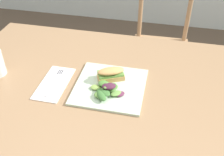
{
  "coord_description": "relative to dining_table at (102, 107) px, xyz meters",
  "views": [
    {
      "loc": [
        0.22,
        -0.82,
        1.48
      ],
      "look_at": [
        0.02,
        0.08,
        0.76
      ],
      "focal_mm": 43.45,
      "sensor_mm": 36.0,
      "label": 1
    }
  ],
  "objects": [
    {
      "name": "napkin_folded",
      "position": [
        -0.21,
        -0.02,
        0.11
      ],
      "size": [
        0.12,
        0.24,
        0.0
      ],
      "primitive_type": "cube",
      "rotation": [
        0.0,
        0.0,
        -0.01
      ],
      "color": "silver",
      "rests_on": "dining_table"
    },
    {
      "name": "dining_table",
      "position": [
        0.0,
        0.0,
        0.0
      ],
      "size": [
        1.37,
        0.94,
        0.74
      ],
      "color": "#997551",
      "rests_on": "ground"
    },
    {
      "name": "sandwich_half_front",
      "position": [
        0.03,
        0.06,
        0.15
      ],
      "size": [
        0.13,
        0.1,
        0.06
      ],
      "color": "tan",
      "rests_on": "plate_lunch"
    },
    {
      "name": "plate_lunch",
      "position": [
        0.03,
        0.01,
        0.12
      ],
      "size": [
        0.29,
        0.29,
        0.01
      ],
      "primitive_type": "cube",
      "color": "beige",
      "rests_on": "dining_table"
    },
    {
      "name": "salad_mixed_greens",
      "position": [
        0.03,
        -0.03,
        0.14
      ],
      "size": [
        0.15,
        0.14,
        0.04
      ],
      "color": "#518438",
      "rests_on": "plate_lunch"
    },
    {
      "name": "fork_on_napkin",
      "position": [
        -0.21,
        0.0,
        0.12
      ],
      "size": [
        0.03,
        0.19,
        0.0
      ],
      "color": "silver",
      "rests_on": "napkin_folded"
    },
    {
      "name": "chair_wooden_far",
      "position": [
        0.21,
        0.86,
        -0.18
      ],
      "size": [
        0.41,
        0.41,
        0.87
      ],
      "color": "tan",
      "rests_on": "ground"
    }
  ]
}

